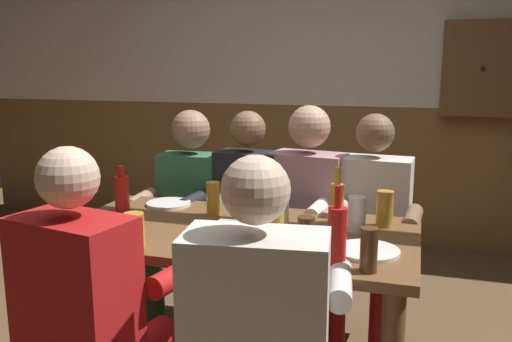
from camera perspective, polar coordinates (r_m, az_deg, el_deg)
The scene contains 26 objects.
back_wall_upper at distance 4.54m, azimuth 8.07°, elevation 16.59°, with size 6.75×0.12×1.52m, color silver.
back_wall_wainscot at distance 4.61m, azimuth 7.62°, elevation -0.06°, with size 6.75×0.12×1.13m, color brown.
dining_table at distance 2.35m, azimuth -2.13°, elevation -9.13°, with size 1.52×0.80×0.77m.
person_0 at distance 3.07m, azimuth -7.27°, elevation -3.79°, with size 0.53×0.53×1.21m.
person_1 at distance 2.96m, azimuth -1.43°, elevation -4.47°, with size 0.51×0.51×1.21m.
person_2 at distance 2.88m, azimuth 5.03°, elevation -4.30°, with size 0.57×0.57×1.25m.
person_3 at distance 2.84m, azimuth 11.95°, elevation -5.24°, with size 0.55×0.52×1.22m.
person_4 at distance 1.94m, azimuth -17.02°, elevation -13.40°, with size 0.57×0.59×1.22m.
person_5 at distance 1.70m, azimuth 0.35°, elevation -16.36°, with size 0.59×0.56×1.22m.
table_candle at distance 2.19m, azimuth -15.65°, elevation -6.56°, with size 0.04×0.04×0.08m, color #F9E08C.
condiment_caddy at distance 2.23m, azimuth -2.52°, elevation -6.15°, with size 0.14×0.10×0.05m, color #B2B7BC.
plate_0 at distance 2.73m, azimuth -9.28°, elevation -3.45°, with size 0.22×0.22×0.01m, color white.
plate_1 at distance 2.07m, azimuth 11.75°, elevation -8.31°, with size 0.24×0.24×0.01m, color white.
bottle_0 at distance 2.64m, azimuth -14.08°, elevation -2.24°, with size 0.07×0.07×0.22m.
bottle_1 at distance 1.89m, azimuth 8.62°, elevation -6.75°, with size 0.07×0.07×0.29m.
bottle_2 at distance 2.40m, azimuth 8.60°, elevation -3.23°, with size 0.06×0.06×0.25m.
pint_glass_0 at distance 2.30m, azimuth 10.68°, elevation -4.53°, with size 0.07×0.07×0.15m, color white.
pint_glass_1 at distance 1.87m, azimuth 11.91°, elevation -8.22°, with size 0.06×0.06×0.15m, color #4C2D19.
pint_glass_2 at distance 2.04m, azimuth 2.13°, elevation -6.29°, with size 0.06×0.06×0.16m, color #E5C64C.
pint_glass_3 at distance 2.51m, azimuth -4.58°, elevation -2.95°, with size 0.06×0.06×0.16m, color gold.
pint_glass_4 at distance 2.28m, azimuth 2.69°, elevation -4.43°, with size 0.07×0.07×0.15m, color white.
pint_glass_5 at distance 2.37m, azimuth -19.72°, elevation -4.64°, with size 0.06×0.06×0.14m, color #4C2D19.
pint_glass_6 at distance 2.39m, azimuth 13.53°, elevation -3.93°, with size 0.07×0.07×0.16m, color gold.
pint_glass_7 at distance 2.13m, azimuth -12.84°, elevation -6.12°, with size 0.08×0.08×0.13m, color gold.
pint_glass_8 at distance 2.06m, azimuth 5.35°, elevation -6.57°, with size 0.07×0.07×0.13m, color #4C2D19.
wall_dart_cabinet at distance 4.35m, azimuth 22.90°, elevation 10.02°, with size 0.56×0.15×0.70m.
Camera 1 is at (0.73, -2.10, 1.46)m, focal length 37.61 mm.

